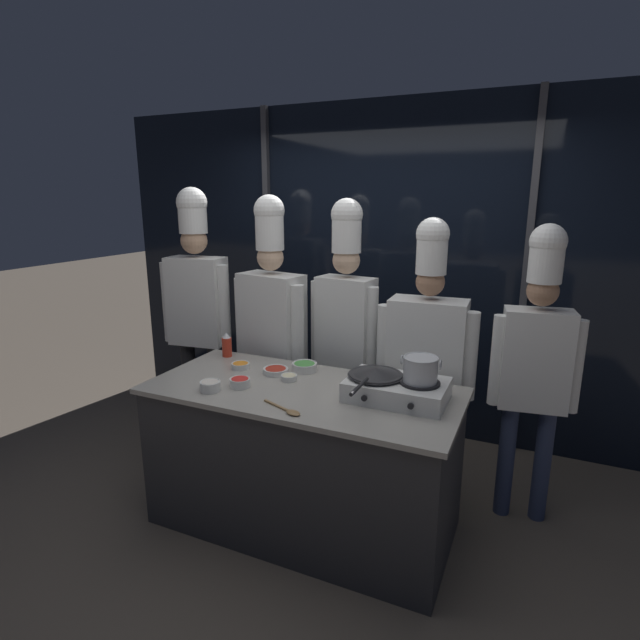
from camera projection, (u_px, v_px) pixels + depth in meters
ground_plane at (303, 522)px, 3.09m from camera, size 24.00×24.00×0.00m
window_wall_back at (385, 272)px, 4.14m from camera, size 5.11×0.09×2.70m
demo_counter at (303, 457)px, 2.98m from camera, size 1.81×0.83×0.88m
portable_stove at (397, 389)px, 2.71m from camera, size 0.54×0.37×0.12m
frying_pan at (375, 372)px, 2.74m from camera, size 0.31×0.54×0.04m
stock_pot at (421, 369)px, 2.63m from camera, size 0.21×0.19×0.14m
squeeze_bottle_chili at (227, 345)px, 3.43m from camera, size 0.07×0.07×0.17m
prep_bowl_onion at (210, 385)px, 2.83m from camera, size 0.12×0.12×0.06m
prep_bowl_noodles at (289, 377)px, 3.00m from camera, size 0.10×0.10×0.03m
prep_bowl_bell_pepper at (240, 382)px, 2.89m from camera, size 0.12×0.12×0.05m
prep_bowl_chili_flakes at (276, 370)px, 3.11m from camera, size 0.16×0.16×0.04m
prep_bowl_carrots at (240, 365)px, 3.20m from camera, size 0.12×0.12×0.04m
prep_bowl_scallions at (304, 366)px, 3.16m from camera, size 0.16×0.16×0.05m
serving_spoon_slotted at (289, 411)px, 2.56m from camera, size 0.27×0.13×0.02m
chef_head at (197, 299)px, 3.84m from camera, size 0.57×0.28×2.03m
chef_sous at (271, 318)px, 3.60m from camera, size 0.61×0.32×1.97m
chef_line at (345, 317)px, 3.45m from camera, size 0.51×0.26×1.95m
chef_pastry at (426, 349)px, 3.15m from camera, size 0.63×0.27×1.84m
chef_apprentice at (536, 355)px, 2.91m from camera, size 0.50×0.25×1.82m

